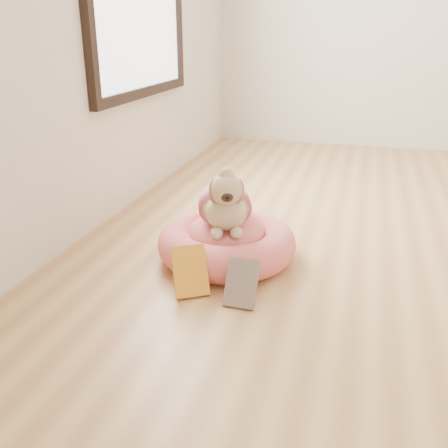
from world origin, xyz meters
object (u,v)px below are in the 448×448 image
(pet_bed, at_px, (227,243))
(book_yellow, at_px, (190,271))
(dog, at_px, (225,193))
(book_white, at_px, (241,283))

(pet_bed, distance_m, book_yellow, 0.37)
(dog, height_order, book_yellow, dog)
(dog, xyz_separation_m, book_yellow, (-0.05, -0.37, -0.23))
(pet_bed, distance_m, book_white, 0.42)
(book_yellow, relative_size, book_white, 1.09)
(dog, bearing_deg, book_yellow, -115.90)
(dog, bearing_deg, pet_bed, -49.82)
(dog, distance_m, book_white, 0.50)
(book_white, bearing_deg, pet_bed, 115.48)
(book_yellow, bearing_deg, pet_bed, 48.76)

